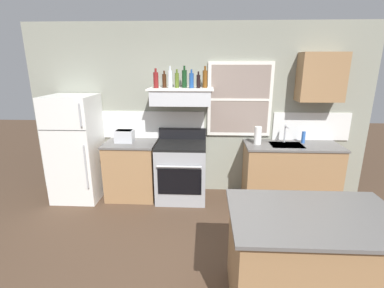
# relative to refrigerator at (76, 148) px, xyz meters

# --- Properties ---
(ground_plane) EXTENTS (16.00, 16.00, 0.00)m
(ground_plane) POSITION_rel_refrigerator_xyz_m (1.90, -1.84, -0.82)
(ground_plane) COLOR #4C3828
(back_wall) EXTENTS (5.40, 0.11, 2.70)m
(back_wall) POSITION_rel_refrigerator_xyz_m (1.93, 0.39, 0.53)
(back_wall) COLOR gray
(back_wall) RESTS_ON ground_plane
(refrigerator) EXTENTS (0.70, 0.72, 1.64)m
(refrigerator) POSITION_rel_refrigerator_xyz_m (0.00, 0.00, 0.00)
(refrigerator) COLOR white
(refrigerator) RESTS_ON ground_plane
(counter_left_of_stove) EXTENTS (0.79, 0.63, 0.91)m
(counter_left_of_stove) POSITION_rel_refrigerator_xyz_m (0.85, 0.06, -0.36)
(counter_left_of_stove) COLOR #9E754C
(counter_left_of_stove) RESTS_ON ground_plane
(toaster) EXTENTS (0.30, 0.20, 0.19)m
(toaster) POSITION_rel_refrigerator_xyz_m (0.76, 0.07, 0.19)
(toaster) COLOR silver
(toaster) RESTS_ON counter_left_of_stove
(stove_range) EXTENTS (0.76, 0.69, 1.09)m
(stove_range) POSITION_rel_refrigerator_xyz_m (1.65, 0.02, -0.35)
(stove_range) COLOR #9EA0A5
(stove_range) RESTS_ON ground_plane
(range_hood_shelf) EXTENTS (0.96, 0.52, 0.24)m
(range_hood_shelf) POSITION_rel_refrigerator_xyz_m (1.65, 0.12, 0.80)
(range_hood_shelf) COLOR silver
(bottle_red_label_wine) EXTENTS (0.07, 0.07, 0.28)m
(bottle_red_label_wine) POSITION_rel_refrigerator_xyz_m (1.29, 0.08, 1.04)
(bottle_red_label_wine) COLOR maroon
(bottle_red_label_wine) RESTS_ON range_hood_shelf
(bottle_brown_stout) EXTENTS (0.06, 0.06, 0.25)m
(bottle_brown_stout) POSITION_rel_refrigerator_xyz_m (1.40, 0.13, 1.03)
(bottle_brown_stout) COLOR #381E0F
(bottle_brown_stout) RESTS_ON range_hood_shelf
(bottle_clear_tall) EXTENTS (0.06, 0.06, 0.31)m
(bottle_clear_tall) POSITION_rel_refrigerator_xyz_m (1.50, 0.08, 1.06)
(bottle_clear_tall) COLOR silver
(bottle_clear_tall) RESTS_ON range_hood_shelf
(bottle_olive_oil_square) EXTENTS (0.06, 0.06, 0.27)m
(bottle_olive_oil_square) POSITION_rel_refrigerator_xyz_m (1.59, 0.13, 1.04)
(bottle_olive_oil_square) COLOR #4C601E
(bottle_olive_oil_square) RESTS_ON range_hood_shelf
(bottle_dark_green_wine) EXTENTS (0.07, 0.07, 0.32)m
(bottle_dark_green_wine) POSITION_rel_refrigerator_xyz_m (1.70, 0.14, 1.06)
(bottle_dark_green_wine) COLOR #143819
(bottle_dark_green_wine) RESTS_ON range_hood_shelf
(bottle_blue_liqueur) EXTENTS (0.07, 0.07, 0.27)m
(bottle_blue_liqueur) POSITION_rel_refrigerator_xyz_m (1.81, 0.09, 1.04)
(bottle_blue_liqueur) COLOR #1E478C
(bottle_blue_liqueur) RESTS_ON range_hood_shelf
(bottle_balsamic_dark) EXTENTS (0.06, 0.06, 0.24)m
(bottle_balsamic_dark) POSITION_rel_refrigerator_xyz_m (1.91, 0.09, 1.03)
(bottle_balsamic_dark) COLOR black
(bottle_balsamic_dark) RESTS_ON range_hood_shelf
(bottle_amber_wine) EXTENTS (0.07, 0.07, 0.31)m
(bottle_amber_wine) POSITION_rel_refrigerator_xyz_m (2.00, 0.16, 1.06)
(bottle_amber_wine) COLOR brown
(bottle_amber_wine) RESTS_ON range_hood_shelf
(counter_right_with_sink) EXTENTS (1.43, 0.63, 0.91)m
(counter_right_with_sink) POSITION_rel_refrigerator_xyz_m (3.35, 0.06, -0.36)
(counter_right_with_sink) COLOR #9E754C
(counter_right_with_sink) RESTS_ON ground_plane
(sink_faucet) EXTENTS (0.03, 0.17, 0.28)m
(sink_faucet) POSITION_rel_refrigerator_xyz_m (3.25, 0.16, 0.27)
(sink_faucet) COLOR silver
(sink_faucet) RESTS_ON counter_right_with_sink
(paper_towel_roll) EXTENTS (0.11, 0.11, 0.27)m
(paper_towel_roll) POSITION_rel_refrigerator_xyz_m (2.81, 0.06, 0.23)
(paper_towel_roll) COLOR white
(paper_towel_roll) RESTS_ON counter_right_with_sink
(dish_soap_bottle) EXTENTS (0.06, 0.06, 0.18)m
(dish_soap_bottle) POSITION_rel_refrigerator_xyz_m (3.53, 0.16, 0.18)
(dish_soap_bottle) COLOR blue
(dish_soap_bottle) RESTS_ON counter_right_with_sink
(kitchen_island) EXTENTS (1.40, 0.90, 0.91)m
(kitchen_island) POSITION_rel_refrigerator_xyz_m (2.93, -2.00, -0.36)
(kitchen_island) COLOR #9E754C
(kitchen_island) RESTS_ON ground_plane
(upper_cabinet_right) EXTENTS (0.64, 0.32, 0.70)m
(upper_cabinet_right) POSITION_rel_refrigerator_xyz_m (3.70, 0.20, 1.08)
(upper_cabinet_right) COLOR #9E754C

